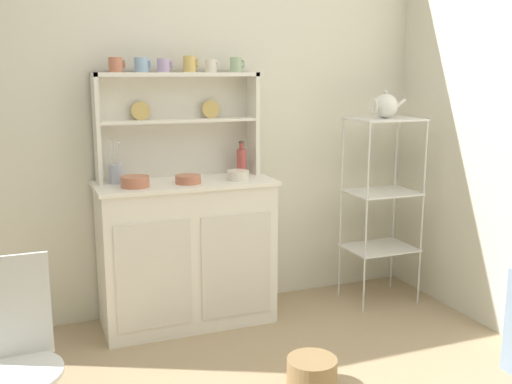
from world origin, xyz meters
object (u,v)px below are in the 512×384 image
at_px(floor_basket, 312,372).
at_px(porcelain_teapot, 385,106).
at_px(hutch_cabinet, 187,251).
at_px(cup_terracotta_0, 116,65).
at_px(jam_bottle, 241,161).
at_px(hutch_shelf_unit, 177,116).
at_px(bakers_rack, 382,187).
at_px(utensil_jar, 116,173).
at_px(wire_chair, 10,350).
at_px(bowl_mixing_large, 135,182).

distance_m(floor_basket, porcelain_teapot, 1.75).
distance_m(hutch_cabinet, cup_terracotta_0, 1.16).
xyz_separation_m(hutch_cabinet, porcelain_teapot, (1.29, -0.11, 0.84)).
xyz_separation_m(floor_basket, porcelain_teapot, (0.92, 0.85, 1.22)).
bearing_deg(hutch_cabinet, jam_bottle, 12.66).
relative_size(hutch_shelf_unit, jam_bottle, 4.65).
distance_m(jam_bottle, porcelain_teapot, 0.98).
height_order(bakers_rack, jam_bottle, bakers_rack).
bearing_deg(utensil_jar, hutch_cabinet, -11.46).
relative_size(wire_chair, cup_terracotta_0, 9.33).
xyz_separation_m(hutch_shelf_unit, bowl_mixing_large, (-0.30, -0.24, -0.34)).
xyz_separation_m(hutch_shelf_unit, bakers_rack, (1.29, -0.27, -0.47)).
bearing_deg(hutch_cabinet, wire_chair, -129.94).
distance_m(bakers_rack, cup_terracotta_0, 1.83).
distance_m(floor_basket, utensil_jar, 1.54).
relative_size(cup_terracotta_0, utensil_jar, 0.36).
relative_size(bowl_mixing_large, utensil_jar, 0.62).
bearing_deg(utensil_jar, porcelain_teapot, -6.34).
height_order(cup_terracotta_0, jam_bottle, cup_terracotta_0).
bearing_deg(floor_basket, bakers_rack, 42.67).
bearing_deg(wire_chair, bowl_mixing_large, 48.29).
bearing_deg(jam_bottle, hutch_shelf_unit, 168.78).
xyz_separation_m(wire_chair, jam_bottle, (1.35, 1.24, 0.45)).
relative_size(utensil_jar, porcelain_teapot, 1.03).
xyz_separation_m(wire_chair, floor_basket, (1.33, 0.19, -0.45)).
bearing_deg(porcelain_teapot, wire_chair, -155.14).
height_order(bakers_rack, wire_chair, bakers_rack).
xyz_separation_m(hutch_shelf_unit, floor_basket, (0.36, -1.12, -1.18)).
bearing_deg(utensil_jar, wire_chair, -115.23).
bearing_deg(porcelain_teapot, bakers_rack, -0.00).
relative_size(hutch_shelf_unit, bakers_rack, 0.80).
xyz_separation_m(bakers_rack, bowl_mixing_large, (-1.59, 0.03, 0.14)).
bearing_deg(hutch_shelf_unit, cup_terracotta_0, -173.45).
bearing_deg(porcelain_teapot, hutch_shelf_unit, 168.13).
bearing_deg(cup_terracotta_0, bakers_rack, -8.00).
height_order(wire_chair, utensil_jar, utensil_jar).
bearing_deg(bowl_mixing_large, hutch_cabinet, 13.58).
xyz_separation_m(floor_basket, bowl_mixing_large, (-0.67, 0.89, 0.84)).
bearing_deg(bakers_rack, bowl_mixing_large, 178.76).
distance_m(bakers_rack, porcelain_teapot, 0.52).
bearing_deg(hutch_shelf_unit, utensil_jar, -167.57).
xyz_separation_m(wire_chair, cup_terracotta_0, (0.61, 1.27, 1.03)).
relative_size(hutch_shelf_unit, porcelain_teapot, 3.97).
relative_size(hutch_cabinet, utensil_jar, 4.11).
height_order(wire_chair, porcelain_teapot, porcelain_teapot).
xyz_separation_m(jam_bottle, utensil_jar, (-0.77, -0.01, -0.03)).
height_order(jam_bottle, porcelain_teapot, porcelain_teapot).
distance_m(wire_chair, jam_bottle, 1.88).
relative_size(bakers_rack, floor_basket, 4.95).
height_order(hutch_cabinet, porcelain_teapot, porcelain_teapot).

